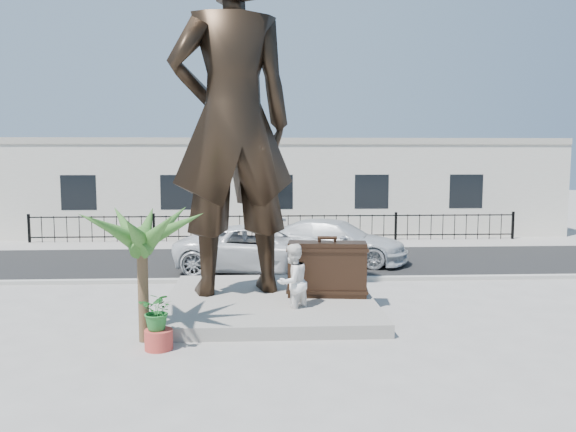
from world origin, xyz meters
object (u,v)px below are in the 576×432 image
object	(u,v)px
statue	(232,121)
tourist	(293,282)
suitcase	(327,269)
car_white	(260,249)

from	to	relation	value
statue	tourist	size ratio (longest dim) A/B	4.90
statue	tourist	world-z (taller)	statue
suitcase	car_white	size ratio (longest dim) A/B	0.36
suitcase	tourist	world-z (taller)	tourist
statue	suitcase	size ratio (longest dim) A/B	4.50
suitcase	car_white	world-z (taller)	suitcase
suitcase	car_white	xyz separation A→B (m)	(-1.71, 4.54, -0.21)
tourist	car_white	bearing A→B (deg)	-123.34
statue	car_white	bearing A→B (deg)	-114.64
tourist	car_white	world-z (taller)	tourist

